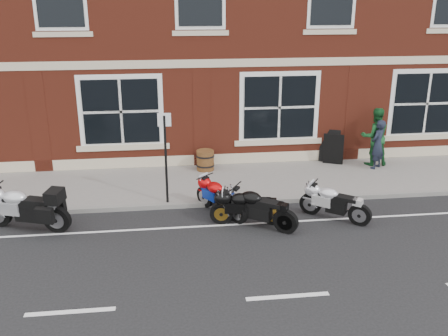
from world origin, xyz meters
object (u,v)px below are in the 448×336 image
Objects in this scene: a_board_sign at (331,147)px; parking_sign at (166,152)px; pedestrian_left at (378,144)px; moto_sport_black at (246,206)px; moto_naked_black at (258,206)px; moto_touring_silver at (24,206)px; barrel_planter at (205,160)px; moto_sport_red at (221,196)px; moto_sport_silver at (334,201)px; pedestrian_right at (375,137)px.

a_board_sign is 0.44× the size of parking_sign.
a_board_sign is (-1.27, 0.66, -0.25)m from pedestrian_left.
moto_sport_black is at bearing -106.54° from a_board_sign.
pedestrian_left is (4.49, 3.48, 0.39)m from moto_naked_black.
moto_touring_silver reaches higher than barrel_planter.
a_board_sign reaches higher than barrel_planter.
moto_sport_red is 1.16m from moto_naked_black.
moto_touring_silver is 3.40× the size of barrel_planter.
pedestrian_right is (2.57, 3.67, 0.58)m from moto_sport_silver.
moto_touring_silver is 9.53m from a_board_sign.
moto_sport_silver is (2.24, 0.02, -0.00)m from moto_sport_black.
moto_touring_silver is at bearing 126.09° from moto_sport_silver.
moto_sport_black is at bearing 41.34° from pedestrian_right.
moto_sport_silver is at bearing 58.85° from pedestrian_right.
parking_sign is (-6.67, -1.99, 0.62)m from pedestrian_left.
a_board_sign is at bearing -67.76° from pedestrian_left.
pedestrian_left reaches higher than moto_sport_silver.
moto_sport_red reaches higher than barrel_planter.
parking_sign is at bearing -23.63° from pedestrian_left.
moto_sport_black reaches higher than barrel_planter.
pedestrian_left reaches higher than moto_sport_red.
barrel_planter is (-5.48, 0.12, -0.62)m from pedestrian_right.
pedestrian_left is at bearing -45.05° from moto_sport_black.
moto_naked_black is 5.70m from pedestrian_left.
pedestrian_left is (2.52, 3.30, 0.43)m from moto_sport_silver.
moto_naked_black is at bearing -30.59° from parking_sign.
moto_sport_black is 5.29m from a_board_sign.
pedestrian_right is at bearing -13.32° from moto_naked_black.
moto_naked_black is at bearing -77.04° from moto_touring_silver.
pedestrian_right reaches higher than moto_sport_black.
moto_touring_silver reaches higher than a_board_sign.
pedestrian_left reaches higher than moto_naked_black.
parking_sign reaches higher than moto_sport_silver.
moto_sport_red is 1.55× the size of a_board_sign.
moto_naked_black is at bearing -111.56° from moto_sport_black.
pedestrian_right is (5.36, 3.03, 0.57)m from moto_sport_red.
parking_sign is (-1.36, 0.67, 1.04)m from moto_sport_red.
moto_sport_silver is 4.17m from pedestrian_left.
moto_sport_red is at bearing -87.69° from barrel_planter.
moto_touring_silver is 5.36m from moto_sport_black.
moto_touring_silver is 4.80m from moto_sport_red.
barrel_planter is (-5.44, 0.49, -0.47)m from pedestrian_left.
moto_sport_black is (0.55, -0.66, -0.01)m from moto_sport_red.
barrel_planter is (-0.13, 3.14, -0.05)m from moto_sport_red.
barrel_planter is at bearing 20.18° from moto_sport_black.
moto_sport_red is at bearing 81.07° from moto_naked_black.
moto_sport_red is (4.79, 0.27, -0.11)m from moto_touring_silver.
parking_sign reaches higher than moto_touring_silver.
moto_touring_silver is at bearing -24.07° from pedestrian_left.
moto_naked_black is (5.61, -0.56, -0.08)m from moto_touring_silver.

